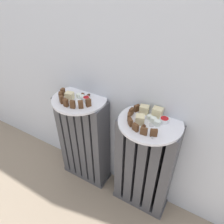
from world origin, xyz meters
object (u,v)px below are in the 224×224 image
object	(u,v)px
jam_bowl_right	(164,120)
radiator_left	(84,142)
plate_left	(80,99)
jam_bowl_left	(86,99)
fork	(152,130)
plate_right	(150,122)
radiator_right	(144,168)

from	to	relation	value
jam_bowl_right	radiator_left	bearing A→B (deg)	-176.44
plate_left	jam_bowl_left	distance (m)	0.06
jam_bowl_left	fork	distance (m)	0.38
plate_right	fork	world-z (taller)	fork
radiator_right	jam_bowl_left	distance (m)	0.48
radiator_left	fork	xyz separation A→B (m)	(0.43, -0.05, 0.32)
radiator_left	fork	distance (m)	0.54
plate_right	fork	distance (m)	0.06
jam_bowl_left	jam_bowl_right	distance (m)	0.40
radiator_left	jam_bowl_right	xyz separation A→B (m)	(0.45, 0.03, 0.33)
jam_bowl_right	fork	xyz separation A→B (m)	(-0.03, -0.08, -0.01)
plate_left	plate_right	world-z (taller)	same
plate_left	jam_bowl_left	bearing A→B (deg)	-8.66
plate_right	fork	size ratio (longest dim) A/B	3.02
jam_bowl_left	fork	xyz separation A→B (m)	(0.38, -0.05, -0.01)
plate_left	jam_bowl_right	world-z (taller)	jam_bowl_right
plate_right	plate_left	bearing A→B (deg)	180.00
plate_right	jam_bowl_right	size ratio (longest dim) A/B	6.83
jam_bowl_left	jam_bowl_right	xyz separation A→B (m)	(0.40, 0.04, -0.00)
radiator_left	plate_right	size ratio (longest dim) A/B	2.05
radiator_left	plate_right	distance (m)	0.51
radiator_right	plate_left	size ratio (longest dim) A/B	2.05
radiator_left	radiator_right	distance (m)	0.40
radiator_left	jam_bowl_left	size ratio (longest dim) A/B	16.28
radiator_right	plate_left	xyz separation A→B (m)	(-0.40, 0.00, 0.31)
fork	plate_right	bearing A→B (deg)	115.87
radiator_right	jam_bowl_left	world-z (taller)	jam_bowl_left
jam_bowl_right	fork	size ratio (longest dim) A/B	0.44
radiator_right	jam_bowl_right	size ratio (longest dim) A/B	13.99
radiator_right	plate_right	size ratio (longest dim) A/B	2.05
plate_left	fork	bearing A→B (deg)	-7.12
radiator_right	plate_left	world-z (taller)	plate_left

